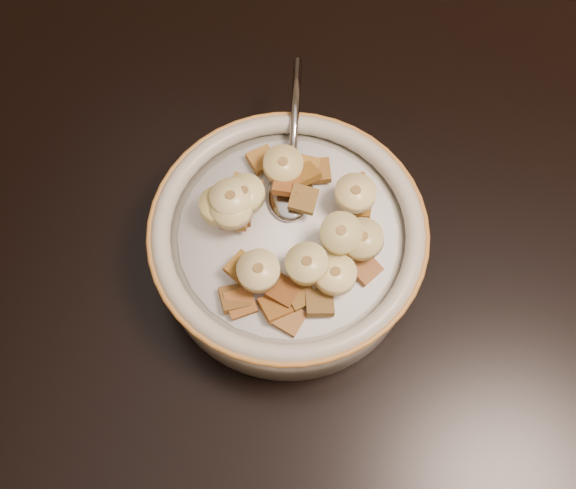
# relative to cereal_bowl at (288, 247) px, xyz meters

# --- Properties ---
(floor) EXTENTS (4.00, 4.50, 0.10)m
(floor) POSITION_rel_cereal_bowl_xyz_m (0.27, 0.09, -0.82)
(floor) COLOR #422816
(floor) RESTS_ON ground
(cereal_bowl) EXTENTS (0.20, 0.20, 0.05)m
(cereal_bowl) POSITION_rel_cereal_bowl_xyz_m (0.00, 0.00, 0.00)
(cereal_bowl) COLOR #B1AD9B
(cereal_bowl) RESTS_ON table
(milk) EXTENTS (0.17, 0.17, 0.00)m
(milk) POSITION_rel_cereal_bowl_xyz_m (0.00, 0.00, 0.02)
(milk) COLOR white
(milk) RESTS_ON cereal_bowl
(spoon) EXTENTS (0.04, 0.05, 0.01)m
(spoon) POSITION_rel_cereal_bowl_xyz_m (-0.01, 0.03, 0.03)
(spoon) COLOR gray
(spoon) RESTS_ON cereal_bowl
(cereal_square_0) EXTENTS (0.03, 0.02, 0.01)m
(cereal_square_0) POSITION_rel_cereal_bowl_xyz_m (0.01, -0.05, 0.04)
(cereal_square_0) COLOR #623511
(cereal_square_0) RESTS_ON milk
(cereal_square_1) EXTENTS (0.02, 0.02, 0.01)m
(cereal_square_1) POSITION_rel_cereal_bowl_xyz_m (0.01, 0.05, 0.03)
(cereal_square_1) COLOR brown
(cereal_square_1) RESTS_ON milk
(cereal_square_2) EXTENTS (0.02, 0.02, 0.01)m
(cereal_square_2) POSITION_rel_cereal_bowl_xyz_m (-0.03, 0.02, 0.04)
(cereal_square_2) COLOR brown
(cereal_square_2) RESTS_ON milk
(cereal_square_3) EXTENTS (0.02, 0.02, 0.01)m
(cereal_square_3) POSITION_rel_cereal_bowl_xyz_m (0.00, 0.05, 0.04)
(cereal_square_3) COLOR #9A671C
(cereal_square_3) RESTS_ON milk
(cereal_square_4) EXTENTS (0.02, 0.02, 0.01)m
(cereal_square_4) POSITION_rel_cereal_bowl_xyz_m (-0.04, -0.00, 0.04)
(cereal_square_4) COLOR #975B24
(cereal_square_4) RESTS_ON milk
(cereal_square_5) EXTENTS (0.03, 0.03, 0.01)m
(cereal_square_5) POSITION_rel_cereal_bowl_xyz_m (-0.02, -0.06, 0.03)
(cereal_square_5) COLOR #945528
(cereal_square_5) RESTS_ON milk
(cereal_square_6) EXTENTS (0.03, 0.03, 0.01)m
(cereal_square_6) POSITION_rel_cereal_bowl_xyz_m (0.00, -0.06, 0.03)
(cereal_square_6) COLOR brown
(cereal_square_6) RESTS_ON milk
(cereal_square_7) EXTENTS (0.03, 0.03, 0.01)m
(cereal_square_7) POSITION_rel_cereal_bowl_xyz_m (-0.03, -0.06, 0.03)
(cereal_square_7) COLOR brown
(cereal_square_7) RESTS_ON milk
(cereal_square_8) EXTENTS (0.02, 0.02, 0.01)m
(cereal_square_8) POSITION_rel_cereal_bowl_xyz_m (-0.04, 0.03, 0.04)
(cereal_square_8) COLOR #93651E
(cereal_square_8) RESTS_ON milk
(cereal_square_9) EXTENTS (0.02, 0.02, 0.01)m
(cereal_square_9) POSITION_rel_cereal_bowl_xyz_m (-0.04, 0.00, 0.04)
(cereal_square_9) COLOR brown
(cereal_square_9) RESTS_ON milk
(cereal_square_10) EXTENTS (0.02, 0.02, 0.01)m
(cereal_square_10) POSITION_rel_cereal_bowl_xyz_m (-0.01, 0.03, 0.04)
(cereal_square_10) COLOR brown
(cereal_square_10) RESTS_ON milk
(cereal_square_11) EXTENTS (0.03, 0.03, 0.01)m
(cereal_square_11) POSITION_rel_cereal_bowl_xyz_m (-0.03, 0.06, 0.03)
(cereal_square_11) COLOR #946520
(cereal_square_11) RESTS_ON milk
(cereal_square_12) EXTENTS (0.03, 0.03, 0.01)m
(cereal_square_12) POSITION_rel_cereal_bowl_xyz_m (0.00, 0.05, 0.04)
(cereal_square_12) COLOR brown
(cereal_square_12) RESTS_ON milk
(cereal_square_13) EXTENTS (0.02, 0.03, 0.01)m
(cereal_square_13) POSITION_rel_cereal_bowl_xyz_m (0.03, -0.05, 0.03)
(cereal_square_13) COLOR brown
(cereal_square_13) RESTS_ON milk
(cereal_square_14) EXTENTS (0.02, 0.02, 0.01)m
(cereal_square_14) POSITION_rel_cereal_bowl_xyz_m (0.05, 0.03, 0.03)
(cereal_square_14) COLOR brown
(cereal_square_14) RESTS_ON milk
(cereal_square_15) EXTENTS (0.03, 0.03, 0.01)m
(cereal_square_15) POSITION_rel_cereal_bowl_xyz_m (0.02, -0.07, 0.03)
(cereal_square_15) COLOR #905E2D
(cereal_square_15) RESTS_ON milk
(cereal_square_16) EXTENTS (0.03, 0.03, 0.01)m
(cereal_square_16) POSITION_rel_cereal_bowl_xyz_m (0.06, -0.02, 0.03)
(cereal_square_16) COLOR brown
(cereal_square_16) RESTS_ON milk
(cereal_square_17) EXTENTS (0.02, 0.02, 0.01)m
(cereal_square_17) POSITION_rel_cereal_bowl_xyz_m (0.01, 0.02, 0.04)
(cereal_square_17) COLOR brown
(cereal_square_17) RESTS_ON milk
(cereal_square_18) EXTENTS (0.03, 0.03, 0.01)m
(cereal_square_18) POSITION_rel_cereal_bowl_xyz_m (0.02, -0.05, 0.03)
(cereal_square_18) COLOR brown
(cereal_square_18) RESTS_ON milk
(cereal_square_19) EXTENTS (0.03, 0.03, 0.01)m
(cereal_square_19) POSITION_rel_cereal_bowl_xyz_m (0.04, 0.05, 0.03)
(cereal_square_19) COLOR brown
(cereal_square_19) RESTS_ON milk
(cereal_square_20) EXTENTS (0.03, 0.03, 0.01)m
(cereal_square_20) POSITION_rel_cereal_bowl_xyz_m (-0.03, -0.04, 0.04)
(cereal_square_20) COLOR #9D6D1B
(cereal_square_20) RESTS_ON milk
(banana_slice_0) EXTENTS (0.04, 0.04, 0.01)m
(banana_slice_0) POSITION_rel_cereal_bowl_xyz_m (0.02, -0.03, 0.05)
(banana_slice_0) COLOR #CFBF74
(banana_slice_0) RESTS_ON milk
(banana_slice_1) EXTENTS (0.04, 0.04, 0.01)m
(banana_slice_1) POSITION_rel_cereal_bowl_xyz_m (-0.04, -0.00, 0.05)
(banana_slice_1) COLOR #C9C177
(banana_slice_1) RESTS_ON milk
(banana_slice_2) EXTENTS (0.04, 0.04, 0.01)m
(banana_slice_2) POSITION_rel_cereal_bowl_xyz_m (-0.04, 0.01, 0.05)
(banana_slice_2) COLOR #E0C983
(banana_slice_2) RESTS_ON milk
(banana_slice_3) EXTENTS (0.04, 0.04, 0.01)m
(banana_slice_3) POSITION_rel_cereal_bowl_xyz_m (-0.01, 0.05, 0.04)
(banana_slice_3) COLOR #D9C06A
(banana_slice_3) RESTS_ON milk
(banana_slice_4) EXTENTS (0.04, 0.04, 0.01)m
(banana_slice_4) POSITION_rel_cereal_bowl_xyz_m (-0.04, 0.01, 0.05)
(banana_slice_4) COLOR #F2E681
(banana_slice_4) RESTS_ON milk
(banana_slice_5) EXTENTS (0.04, 0.04, 0.01)m
(banana_slice_5) POSITION_rel_cereal_bowl_xyz_m (0.06, -0.00, 0.05)
(banana_slice_5) COLOR #C8BA79
(banana_slice_5) RESTS_ON milk
(banana_slice_6) EXTENTS (0.04, 0.04, 0.01)m
(banana_slice_6) POSITION_rel_cereal_bowl_xyz_m (-0.04, 0.01, 0.05)
(banana_slice_6) COLOR #F5D776
(banana_slice_6) RESTS_ON milk
(banana_slice_7) EXTENTS (0.04, 0.04, 0.01)m
(banana_slice_7) POSITION_rel_cereal_bowl_xyz_m (-0.01, -0.04, 0.05)
(banana_slice_7) COLOR beige
(banana_slice_7) RESTS_ON milk
(banana_slice_8) EXTENTS (0.04, 0.04, 0.01)m
(banana_slice_8) POSITION_rel_cereal_bowl_xyz_m (0.04, 0.03, 0.05)
(banana_slice_8) COLOR #F7DF99
(banana_slice_8) RESTS_ON milk
(banana_slice_9) EXTENTS (0.04, 0.04, 0.01)m
(banana_slice_9) POSITION_rel_cereal_bowl_xyz_m (0.04, -0.03, 0.04)
(banana_slice_9) COLOR #E2CB7B
(banana_slice_9) RESTS_ON milk
(banana_slice_10) EXTENTS (0.04, 0.04, 0.01)m
(banana_slice_10) POSITION_rel_cereal_bowl_xyz_m (-0.05, 0.00, 0.05)
(banana_slice_10) COLOR #CFC064
(banana_slice_10) RESTS_ON milk
(banana_slice_11) EXTENTS (0.04, 0.04, 0.02)m
(banana_slice_11) POSITION_rel_cereal_bowl_xyz_m (0.04, -0.01, 0.05)
(banana_slice_11) COLOR #D0BF69
(banana_slice_11) RESTS_ON milk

